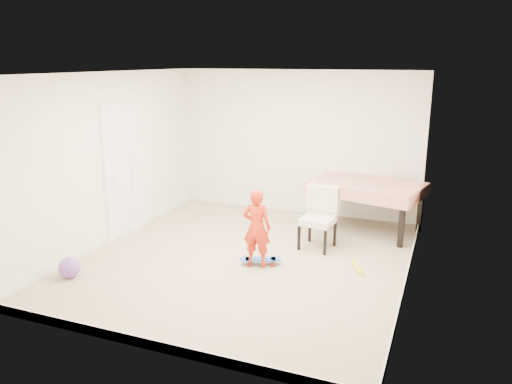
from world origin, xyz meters
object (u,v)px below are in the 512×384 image
at_px(dining_table, 365,206).
at_px(dining_chair, 318,218).
at_px(skateboard, 261,261).
at_px(balloon, 69,268).
at_px(child, 257,230).

height_order(dining_table, dining_chair, dining_chair).
distance_m(skateboard, balloon, 2.55).
height_order(skateboard, balloon, balloon).
relative_size(skateboard, balloon, 2.06).
xyz_separation_m(dining_chair, skateboard, (-0.57, -0.90, -0.43)).
height_order(child, balloon, child).
xyz_separation_m(dining_table, skateboard, (-1.10, -2.02, -0.37)).
relative_size(dining_table, skateboard, 3.03).
relative_size(child, balloon, 3.83).
height_order(dining_table, balloon, dining_table).
relative_size(dining_table, dining_chair, 1.86).
distance_m(dining_table, child, 2.39).
bearing_deg(dining_chair, dining_table, 71.85).
distance_m(dining_table, dining_chair, 1.23).
xyz_separation_m(dining_table, child, (-1.12, -2.11, 0.12)).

